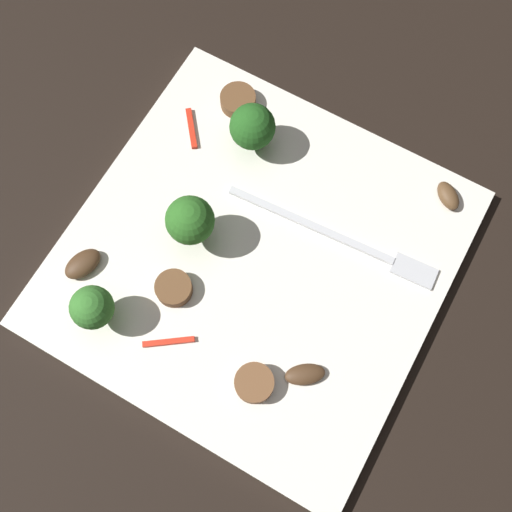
# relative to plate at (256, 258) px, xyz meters

# --- Properties ---
(ground_plane) EXTENTS (1.40, 1.40, 0.00)m
(ground_plane) POSITION_rel_plate_xyz_m (0.00, 0.00, -0.01)
(ground_plane) COLOR black
(plate) EXTENTS (0.29, 0.29, 0.01)m
(plate) POSITION_rel_plate_xyz_m (0.00, 0.00, 0.00)
(plate) COLOR white
(plate) RESTS_ON ground_plane
(fork) EXTENTS (0.18, 0.02, 0.00)m
(fork) POSITION_rel_plate_xyz_m (0.06, 0.05, 0.01)
(fork) COLOR silver
(fork) RESTS_ON plate
(broccoli_floret_0) EXTENTS (0.04, 0.04, 0.05)m
(broccoli_floret_0) POSITION_rel_plate_xyz_m (-0.05, -0.01, 0.04)
(broccoli_floret_0) COLOR #347525
(broccoli_floret_0) RESTS_ON plate
(broccoli_floret_1) EXTENTS (0.04, 0.04, 0.05)m
(broccoli_floret_1) POSITION_rel_plate_xyz_m (-0.05, 0.09, 0.04)
(broccoli_floret_1) COLOR #296420
(broccoli_floret_1) RESTS_ON plate
(broccoli_floret_2) EXTENTS (0.03, 0.03, 0.05)m
(broccoli_floret_2) POSITION_rel_plate_xyz_m (-0.08, -0.10, 0.04)
(broccoli_floret_2) COLOR #408630
(broccoli_floret_2) RESTS_ON plate
(sausage_slice_0) EXTENTS (0.04, 0.04, 0.01)m
(sausage_slice_0) POSITION_rel_plate_xyz_m (0.05, -0.09, 0.01)
(sausage_slice_0) COLOR brown
(sausage_slice_0) RESTS_ON plate
(sausage_slice_1) EXTENTS (0.04, 0.04, 0.01)m
(sausage_slice_1) POSITION_rel_plate_xyz_m (-0.08, 0.11, 0.01)
(sausage_slice_1) COLOR brown
(sausage_slice_1) RESTS_ON plate
(sausage_slice_2) EXTENTS (0.04, 0.04, 0.01)m
(sausage_slice_2) POSITION_rel_plate_xyz_m (-0.04, -0.06, 0.01)
(sausage_slice_2) COLOR brown
(sausage_slice_2) RESTS_ON plate
(mushroom_0) EXTENTS (0.03, 0.03, 0.01)m
(mushroom_0) POSITION_rel_plate_xyz_m (0.11, 0.12, 0.01)
(mushroom_0) COLOR brown
(mushroom_0) RESTS_ON plate
(mushroom_1) EXTENTS (0.03, 0.03, 0.01)m
(mushroom_1) POSITION_rel_plate_xyz_m (0.08, -0.06, 0.01)
(mushroom_1) COLOR #4C331E
(mushroom_1) RESTS_ON plate
(mushroom_2) EXTENTS (0.03, 0.04, 0.01)m
(mushroom_2) POSITION_rel_plate_xyz_m (-0.11, -0.07, 0.01)
(mushroom_2) COLOR #4C331E
(mushroom_2) RESTS_ON plate
(pepper_strip_0) EXTENTS (0.03, 0.03, 0.00)m
(pepper_strip_0) POSITION_rel_plate_xyz_m (-0.02, -0.09, 0.01)
(pepper_strip_0) COLOR red
(pepper_strip_0) RESTS_ON plate
(pepper_strip_1) EXTENTS (0.03, 0.03, 0.00)m
(pepper_strip_1) POSITION_rel_plate_xyz_m (-0.10, 0.07, 0.01)
(pepper_strip_1) COLOR red
(pepper_strip_1) RESTS_ON plate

